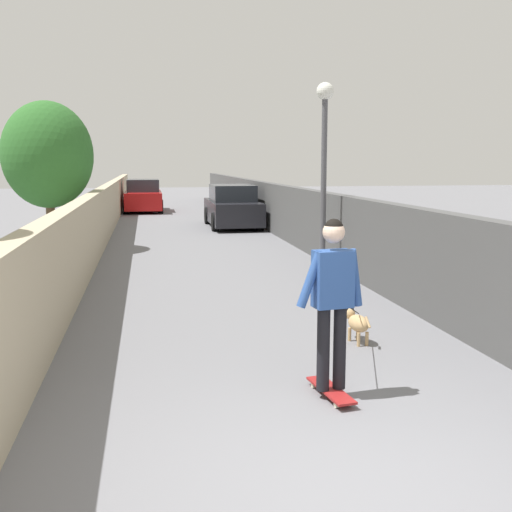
{
  "coord_description": "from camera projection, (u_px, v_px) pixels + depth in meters",
  "views": [
    {
      "loc": [
        -3.8,
        1.45,
        2.36
      ],
      "look_at": [
        4.87,
        -0.1,
        1.0
      ],
      "focal_mm": 42.67,
      "sensor_mm": 36.0,
      "label": 1
    }
  ],
  "objects": [
    {
      "name": "ground_plane",
      "position": [
        198.0,
        243.0,
        17.93
      ],
      "size": [
        80.0,
        80.0,
        0.0
      ],
      "primitive_type": "plane",
      "color": "slate"
    },
    {
      "name": "skateboard",
      "position": [
        331.0,
        390.0,
        6.18
      ],
      "size": [
        0.82,
        0.31,
        0.08
      ],
      "color": "maroon",
      "rests_on": "ground"
    },
    {
      "name": "car_near",
      "position": [
        232.0,
        207.0,
        22.27
      ],
      "size": [
        4.16,
        1.8,
        1.54
      ],
      "color": "black",
      "rests_on": "ground"
    },
    {
      "name": "lamp_post",
      "position": [
        324.0,
        143.0,
        12.68
      ],
      "size": [
        0.36,
        0.36,
        3.99
      ],
      "color": "#4C4C51",
      "rests_on": "ground"
    },
    {
      "name": "fence_right",
      "position": [
        307.0,
        220.0,
        16.34
      ],
      "size": [
        48.0,
        0.3,
        1.65
      ],
      "primitive_type": "cube",
      "color": "#4C4C4C",
      "rests_on": "ground"
    },
    {
      "name": "wall_left",
      "position": [
        95.0,
        224.0,
        15.38
      ],
      "size": [
        48.0,
        0.3,
        1.6
      ],
      "primitive_type": "cube",
      "color": "tan",
      "rests_on": "ground"
    },
    {
      "name": "car_far",
      "position": [
        143.0,
        197.0,
        29.28
      ],
      "size": [
        4.15,
        1.8,
        1.54
      ],
      "color": "#B71414",
      "rests_on": "ground"
    },
    {
      "name": "dog",
      "position": [
        357.0,
        322.0,
        8.0
      ],
      "size": [
        2.06,
        1.05,
        1.06
      ],
      "color": "tan",
      "rests_on": "ground"
    },
    {
      "name": "tree_left_near",
      "position": [
        48.0,
        155.0,
        15.87
      ],
      "size": [
        2.34,
        2.34,
        3.94
      ],
      "color": "brown",
      "rests_on": "ground"
    },
    {
      "name": "person_skateboarder",
      "position": [
        333.0,
        291.0,
        6.02
      ],
      "size": [
        0.27,
        0.72,
        1.74
      ],
      "color": "black",
      "rests_on": "skateboard"
    }
  ]
}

